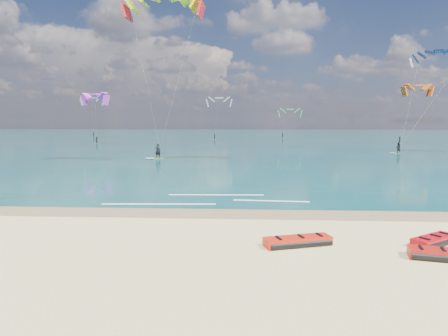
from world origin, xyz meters
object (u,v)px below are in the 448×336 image
at_px(packed_kite_mid, 439,259).
at_px(packed_kite_right, 434,244).
at_px(kitesurfer_far, 420,96).
at_px(kitesurfer_main, 160,76).
at_px(packed_kite_left, 298,245).

distance_m(packed_kite_mid, packed_kite_right, 1.82).
bearing_deg(kitesurfer_far, kitesurfer_main, -142.29).
distance_m(packed_kite_right, kitesurfer_main, 36.31).
height_order(packed_kite_left, kitesurfer_main, kitesurfer_main).
xyz_separation_m(kitesurfer_main, kitesurfer_far, (34.48, 12.95, -1.58)).
bearing_deg(packed_kite_left, kitesurfer_main, 93.14).
height_order(packed_kite_mid, packed_kite_right, packed_kite_mid).
xyz_separation_m(packed_kite_mid, kitesurfer_main, (-16.77, 32.03, 9.93)).
bearing_deg(packed_kite_mid, packed_kite_left, 177.99).
xyz_separation_m(packed_kite_mid, packed_kite_right, (0.59, 1.72, 0.00)).
height_order(packed_kite_mid, kitesurfer_far, kitesurfer_far).
relative_size(packed_kite_right, kitesurfer_main, 0.12).
bearing_deg(packed_kite_left, packed_kite_right, -13.51).
relative_size(packed_kite_left, packed_kite_mid, 1.28).
bearing_deg(packed_kite_mid, kitesurfer_far, 81.48).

